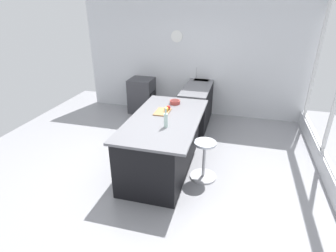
{
  "coord_description": "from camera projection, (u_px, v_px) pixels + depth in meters",
  "views": [
    {
      "loc": [
        3.9,
        1.2,
        2.71
      ],
      "look_at": [
        -0.06,
        0.13,
        0.8
      ],
      "focal_mm": 29.03,
      "sensor_mm": 36.0,
      "label": 1
    }
  ],
  "objects": [
    {
      "name": "sink_cabinet",
      "position": [
        199.0,
        99.0,
        6.77
      ],
      "size": [
        2.35,
        0.6,
        1.19
      ],
      "color": "black",
      "rests_on": "ground_plane"
    },
    {
      "name": "stool_by_window",
      "position": [
        204.0,
        161.0,
        4.45
      ],
      "size": [
        0.44,
        0.44,
        0.67
      ],
      "color": "#B7B7BC",
      "rests_on": "ground_plane"
    },
    {
      "name": "cutting_board",
      "position": [
        162.0,
        112.0,
        4.7
      ],
      "size": [
        0.36,
        0.24,
        0.02
      ],
      "primitive_type": "cube",
      "color": "olive",
      "rests_on": "kitchen_island"
    },
    {
      "name": "apple_yellow",
      "position": [
        166.0,
        109.0,
        4.69
      ],
      "size": [
        0.08,
        0.08,
        0.08
      ],
      "primitive_type": "sphere",
      "color": "gold",
      "rests_on": "cutting_board"
    },
    {
      "name": "oven_range",
      "position": [
        142.0,
        95.0,
        7.14
      ],
      "size": [
        0.6,
        0.61,
        0.88
      ],
      "color": "#38383D",
      "rests_on": "ground_plane"
    },
    {
      "name": "ground_plane",
      "position": [
        160.0,
        167.0,
        4.84
      ],
      "size": [
        7.4,
        7.4,
        0.0
      ],
      "primitive_type": "plane",
      "color": "gray"
    },
    {
      "name": "interior_partition_left",
      "position": [
        192.0,
        56.0,
        6.72
      ],
      "size": [
        0.15,
        5.52,
        2.93
      ],
      "color": "silver",
      "rests_on": "ground_plane"
    },
    {
      "name": "apple_red",
      "position": [
        168.0,
        107.0,
        4.76
      ],
      "size": [
        0.08,
        0.08,
        0.08
      ],
      "primitive_type": "sphere",
      "color": "red",
      "rests_on": "cutting_board"
    },
    {
      "name": "water_bottle",
      "position": [
        166.0,
        120.0,
        4.11
      ],
      "size": [
        0.06,
        0.06,
        0.31
      ],
      "color": "silver",
      "rests_on": "kitchen_island"
    },
    {
      "name": "fruit_bowl",
      "position": [
        175.0,
        102.0,
        5.07
      ],
      "size": [
        0.19,
        0.19,
        0.07
      ],
      "color": "#993833",
      "rests_on": "kitchen_island"
    },
    {
      "name": "kitchen_island",
      "position": [
        163.0,
        142.0,
        4.69
      ],
      "size": [
        2.13,
        1.14,
        0.94
      ],
      "color": "black",
      "rests_on": "ground_plane"
    }
  ]
}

